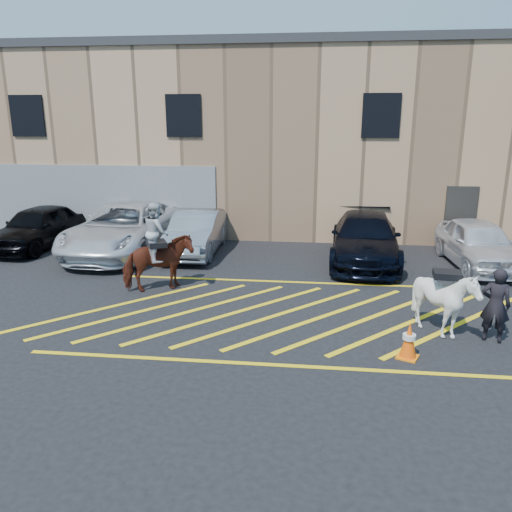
# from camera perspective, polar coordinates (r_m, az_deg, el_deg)

# --- Properties ---
(ground) EXTENTS (90.00, 90.00, 0.00)m
(ground) POSITION_cam_1_polar(r_m,az_deg,el_deg) (12.22, 2.62, -6.22)
(ground) COLOR black
(ground) RESTS_ON ground
(car_black_suv) EXTENTS (2.19, 4.56, 1.50)m
(car_black_suv) POSITION_cam_1_polar(r_m,az_deg,el_deg) (19.56, -23.63, 3.08)
(car_black_suv) COLOR black
(car_black_suv) RESTS_ON ground
(car_white_pickup) EXTENTS (3.09, 6.15, 1.67)m
(car_white_pickup) POSITION_cam_1_polar(r_m,az_deg,el_deg) (17.84, -14.77, 3.06)
(car_white_pickup) COLOR silver
(car_white_pickup) RESTS_ON ground
(car_silver_sedan) EXTENTS (1.55, 4.36, 1.43)m
(car_silver_sedan) POSITION_cam_1_polar(r_m,az_deg,el_deg) (17.32, -6.83, 2.70)
(car_silver_sedan) COLOR gray
(car_silver_sedan) RESTS_ON ground
(car_blue_suv) EXTENTS (2.51, 5.39, 1.52)m
(car_blue_suv) POSITION_cam_1_polar(r_m,az_deg,el_deg) (16.52, 12.36, 1.99)
(car_blue_suv) COLOR black
(car_blue_suv) RESTS_ON ground
(car_white_suv) EXTENTS (2.00, 4.42, 1.47)m
(car_white_suv) POSITION_cam_1_polar(r_m,az_deg,el_deg) (17.06, 24.05, 1.32)
(car_white_suv) COLOR white
(car_white_suv) RESTS_ON ground
(handler) EXTENTS (0.67, 0.54, 1.59)m
(handler) POSITION_cam_1_polar(r_m,az_deg,el_deg) (11.44, 25.70, -5.08)
(handler) COLOR black
(handler) RESTS_ON ground
(warehouse) EXTENTS (32.42, 10.20, 7.30)m
(warehouse) POSITION_cam_1_polar(r_m,az_deg,el_deg) (23.35, 4.84, 13.30)
(warehouse) COLOR tan
(warehouse) RESTS_ON ground
(hatching_zone) EXTENTS (12.60, 5.12, 0.01)m
(hatching_zone) POSITION_cam_1_polar(r_m,az_deg,el_deg) (11.94, 2.52, -6.72)
(hatching_zone) COLOR yellow
(hatching_zone) RESTS_ON ground
(mounted_bay) EXTENTS (2.01, 1.57, 2.42)m
(mounted_bay) POSITION_cam_1_polar(r_m,az_deg,el_deg) (13.53, -11.19, 0.02)
(mounted_bay) COLOR #571F14
(mounted_bay) RESTS_ON ground
(saddled_white) EXTENTS (1.41, 1.54, 1.53)m
(saddled_white) POSITION_cam_1_polar(r_m,az_deg,el_deg) (11.32, 20.75, -4.85)
(saddled_white) COLOR silver
(saddled_white) RESTS_ON ground
(traffic_cone) EXTENTS (0.50, 0.50, 0.73)m
(traffic_cone) POSITION_cam_1_polar(r_m,az_deg,el_deg) (10.22, 17.08, -9.20)
(traffic_cone) COLOR orange
(traffic_cone) RESTS_ON ground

